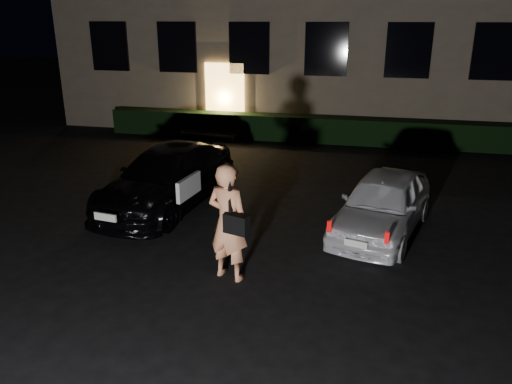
# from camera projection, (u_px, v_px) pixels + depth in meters

# --- Properties ---
(ground) EXTENTS (80.00, 80.00, 0.00)m
(ground) POSITION_uv_depth(u_px,v_px,m) (246.00, 308.00, 7.31)
(ground) COLOR black
(ground) RESTS_ON ground
(hedge) EXTENTS (15.00, 0.70, 0.85)m
(hedge) POSITION_uv_depth(u_px,v_px,m) (321.00, 129.00, 16.82)
(hedge) COLOR black
(hedge) RESTS_ON ground
(sedan) EXTENTS (2.34, 4.59, 1.27)m
(sedan) POSITION_uv_depth(u_px,v_px,m) (168.00, 177.00, 11.12)
(sedan) COLOR black
(sedan) RESTS_ON ground
(hatch) EXTENTS (2.25, 3.72, 1.18)m
(hatch) POSITION_uv_depth(u_px,v_px,m) (383.00, 204.00, 9.69)
(hatch) COLOR white
(hatch) RESTS_ON ground
(man) EXTENTS (0.81, 0.66, 1.94)m
(man) POSITION_uv_depth(u_px,v_px,m) (228.00, 222.00, 7.85)
(man) COLOR #FFA16E
(man) RESTS_ON ground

